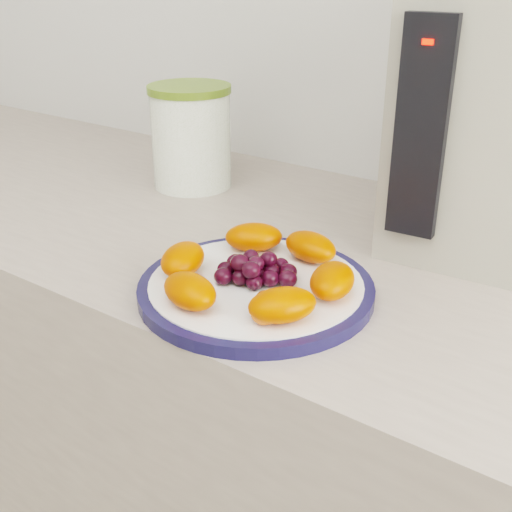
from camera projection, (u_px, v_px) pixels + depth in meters
The scene contains 9 objects.
counter at pixel (333, 503), 1.05m from camera, with size 3.50×0.60×0.90m, color #AD9C8D.
plate_rim at pixel (256, 289), 0.75m from camera, with size 0.28×0.28×0.01m, color #14153D.
plate_face at pixel (256, 288), 0.75m from camera, with size 0.25×0.25×0.02m, color white.
canister at pixel (191, 140), 1.08m from camera, with size 0.13×0.13×0.16m, color #557523.
canister_lid at pixel (189, 89), 1.04m from camera, with size 0.14×0.14×0.01m, color olive.
appliance_body at pixel (493, 115), 0.83m from camera, with size 0.20×0.28×0.35m, color #A39E8C.
appliance_panel at pixel (421, 130), 0.74m from camera, with size 0.06×0.02×0.26m, color black.
appliance_led at pixel (428, 42), 0.69m from camera, with size 0.01×0.01×0.01m, color #FF0C05.
fruit_plate at pixel (259, 270), 0.74m from camera, with size 0.24×0.24×0.04m.
Camera 1 is at (0.35, 0.49, 1.26)m, focal length 45.00 mm.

